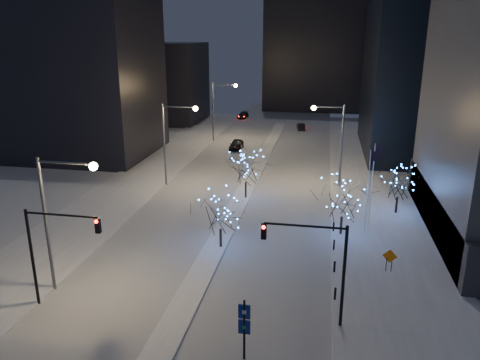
% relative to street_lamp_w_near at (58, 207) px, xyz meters
% --- Properties ---
extents(ground, '(160.00, 160.00, 0.00)m').
position_rel_street_lamp_w_near_xyz_m(ground, '(8.94, -2.00, -6.50)').
color(ground, silver).
rests_on(ground, ground).
extents(road, '(20.00, 130.00, 0.02)m').
position_rel_street_lamp_w_near_xyz_m(road, '(8.94, 33.00, -6.49)').
color(road, '#B2B8C2').
rests_on(road, ground).
extents(median, '(2.00, 80.00, 0.15)m').
position_rel_street_lamp_w_near_xyz_m(median, '(8.94, 28.00, -6.42)').
color(median, silver).
rests_on(median, ground).
extents(east_sidewalk, '(10.00, 90.00, 0.15)m').
position_rel_street_lamp_w_near_xyz_m(east_sidewalk, '(23.94, 18.00, -6.42)').
color(east_sidewalk, silver).
rests_on(east_sidewalk, ground).
extents(west_sidewalk, '(8.00, 90.00, 0.15)m').
position_rel_street_lamp_w_near_xyz_m(west_sidewalk, '(-5.06, 18.00, -6.42)').
color(west_sidewalk, silver).
rests_on(west_sidewalk, ground).
extents(filler_west_near, '(22.00, 18.00, 24.00)m').
position_rel_street_lamp_w_near_xyz_m(filler_west_near, '(-19.06, 38.00, 5.50)').
color(filler_west_near, black).
rests_on(filler_west_near, ground).
extents(filler_west_far, '(18.00, 16.00, 16.00)m').
position_rel_street_lamp_w_near_xyz_m(filler_west_far, '(-17.06, 68.00, 1.50)').
color(filler_west_far, black).
rests_on(filler_west_far, ground).
extents(horizon_block, '(24.00, 14.00, 42.00)m').
position_rel_street_lamp_w_near_xyz_m(horizon_block, '(14.94, 90.00, 14.50)').
color(horizon_block, black).
rests_on(horizon_block, ground).
extents(street_lamp_w_near, '(4.40, 0.56, 10.00)m').
position_rel_street_lamp_w_near_xyz_m(street_lamp_w_near, '(0.00, 0.00, 0.00)').
color(street_lamp_w_near, '#595E66').
rests_on(street_lamp_w_near, ground).
extents(street_lamp_w_mid, '(4.40, 0.56, 10.00)m').
position_rel_street_lamp_w_near_xyz_m(street_lamp_w_mid, '(0.00, 25.00, 0.00)').
color(street_lamp_w_mid, '#595E66').
rests_on(street_lamp_w_mid, ground).
extents(street_lamp_w_far, '(4.40, 0.56, 10.00)m').
position_rel_street_lamp_w_near_xyz_m(street_lamp_w_far, '(0.00, 50.00, 0.00)').
color(street_lamp_w_far, '#595E66').
rests_on(street_lamp_w_far, ground).
extents(street_lamp_east, '(3.90, 0.56, 10.00)m').
position_rel_street_lamp_w_near_xyz_m(street_lamp_east, '(19.02, 28.00, -0.05)').
color(street_lamp_east, '#595E66').
rests_on(street_lamp_east, ground).
extents(traffic_signal_west, '(5.26, 0.43, 7.00)m').
position_rel_street_lamp_w_near_xyz_m(traffic_signal_west, '(0.50, -2.00, -1.74)').
color(traffic_signal_west, black).
rests_on(traffic_signal_west, ground).
extents(traffic_signal_east, '(5.26, 0.43, 7.00)m').
position_rel_street_lamp_w_near_xyz_m(traffic_signal_east, '(17.88, -1.00, -1.74)').
color(traffic_signal_east, black).
rests_on(traffic_signal_east, ground).
extents(flagpoles, '(1.35, 2.60, 8.00)m').
position_rel_street_lamp_w_near_xyz_m(flagpoles, '(22.30, 15.25, -1.70)').
color(flagpoles, silver).
rests_on(flagpoles, east_sidewalk).
extents(bollards, '(0.16, 12.16, 0.90)m').
position_rel_street_lamp_w_near_xyz_m(bollards, '(19.14, 8.00, -5.90)').
color(bollards, black).
rests_on(bollards, east_sidewalk).
extents(car_near, '(1.91, 4.71, 1.60)m').
position_rel_street_lamp_w_near_xyz_m(car_near, '(4.06, 44.62, -5.70)').
color(car_near, black).
rests_on(car_near, ground).
extents(car_mid, '(1.95, 4.05, 1.28)m').
position_rel_street_lamp_w_near_xyz_m(car_mid, '(13.31, 62.55, -5.86)').
color(car_mid, black).
rests_on(car_mid, ground).
extents(car_far, '(2.13, 4.59, 1.30)m').
position_rel_street_lamp_w_near_xyz_m(car_far, '(0.06, 73.44, -5.85)').
color(car_far, black).
rests_on(car_far, ground).
extents(holiday_tree_median_near, '(5.67, 5.67, 5.19)m').
position_rel_street_lamp_w_near_xyz_m(holiday_tree_median_near, '(9.44, 8.87, -3.10)').
color(holiday_tree_median_near, black).
rests_on(holiday_tree_median_near, median).
extents(holiday_tree_median_far, '(5.57, 5.57, 5.36)m').
position_rel_street_lamp_w_near_xyz_m(holiday_tree_median_far, '(9.44, 21.86, -2.94)').
color(holiday_tree_median_far, black).
rests_on(holiday_tree_median_far, median).
extents(holiday_tree_plaza_near, '(5.47, 5.47, 5.34)m').
position_rel_street_lamp_w_near_xyz_m(holiday_tree_plaza_near, '(19.80, 13.53, -3.01)').
color(holiday_tree_plaza_near, black).
rests_on(holiday_tree_plaza_near, east_sidewalk).
extents(holiday_tree_plaza_far, '(4.68, 4.68, 4.87)m').
position_rel_street_lamp_w_near_xyz_m(holiday_tree_plaza_far, '(25.55, 20.02, -3.22)').
color(holiday_tree_plaza_far, black).
rests_on(holiday_tree_plaza_far, east_sidewalk).
extents(wayfinding_sign, '(0.68, 0.13, 3.85)m').
position_rel_street_lamp_w_near_xyz_m(wayfinding_sign, '(13.94, -5.11, -4.14)').
color(wayfinding_sign, black).
rests_on(wayfinding_sign, ground).
extents(construction_sign, '(1.12, 0.26, 1.87)m').
position_rel_street_lamp_w_near_xyz_m(construction_sign, '(23.30, 6.86, -5.22)').
color(construction_sign, black).
rests_on(construction_sign, east_sidewalk).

